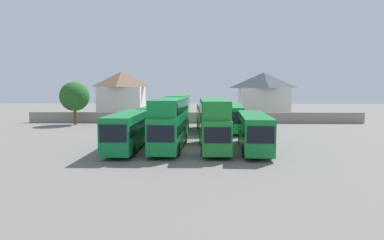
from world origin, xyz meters
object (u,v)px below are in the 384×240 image
object	(u,v)px
bus_8	(234,116)
tree_left_of_lot	(74,96)
bus_1	(128,129)
bus_3	(214,121)
bus_2	(170,121)
bus_7	(208,117)
bus_5	(154,117)
bus_6	(178,111)
house_terrace_centre	(263,95)
bus_4	(254,130)
house_terrace_left	(122,94)

from	to	relation	value
bus_8	tree_left_of_lot	distance (m)	25.71
bus_1	bus_3	xyz separation A→B (m)	(8.24, 0.37, 0.72)
bus_2	bus_7	bearing A→B (deg)	166.08
bus_3	bus_8	xyz separation A→B (m)	(3.28, 13.81, -0.74)
bus_5	bus_8	size ratio (longest dim) A/B	0.93
bus_5	tree_left_of_lot	world-z (taller)	tree_left_of_lot
bus_6	house_terrace_centre	size ratio (longest dim) A/B	1.19
bus_5	bus_7	distance (m)	7.37
bus_6	tree_left_of_lot	world-z (taller)	tree_left_of_lot
bus_1	bus_6	world-z (taller)	bus_6
bus_2	tree_left_of_lot	distance (m)	26.82
bus_7	tree_left_of_lot	world-z (taller)	tree_left_of_lot
bus_8	bus_5	bearing A→B (deg)	-85.18
bus_8	bus_4	bearing A→B (deg)	7.10
bus_5	house_terrace_centre	xyz separation A→B (m)	(18.36, 18.69, 2.51)
bus_7	tree_left_of_lot	xyz separation A→B (m)	(-21.04, 7.40, 2.52)
bus_6	bus_8	xyz separation A→B (m)	(7.58, -0.00, -0.76)
tree_left_of_lot	house_terrace_centre	bearing A→B (deg)	19.86
bus_8	tree_left_of_lot	size ratio (longest dim) A/B	1.67
bus_2	bus_4	xyz separation A→B (m)	(8.07, -0.62, -0.80)
bus_1	bus_7	xyz separation A→B (m)	(7.99, 13.91, -0.04)
bus_5	bus_6	size ratio (longest dim) A/B	0.96
bus_3	house_terrace_left	world-z (taller)	house_terrace_left
bus_1	bus_2	world-z (taller)	bus_2
bus_7	house_terrace_centre	xyz separation A→B (m)	(11.00, 18.97, 2.47)
bus_3	bus_8	bearing A→B (deg)	165.50
bus_8	bus_6	bearing A→B (deg)	-85.16
house_terrace_left	house_terrace_centre	world-z (taller)	house_terrace_left
bus_6	bus_8	world-z (taller)	bus_6
bus_1	tree_left_of_lot	world-z (taller)	tree_left_of_lot
bus_3	bus_4	xyz separation A→B (m)	(3.83, -0.30, -0.77)
bus_1	bus_5	world-z (taller)	bus_1
bus_4	tree_left_of_lot	xyz separation A→B (m)	(-25.13, 21.24, 2.53)
bus_2	tree_left_of_lot	xyz separation A→B (m)	(-17.06, 20.62, 1.73)
house_terrace_left	bus_5	bearing A→B (deg)	-64.70
house_terrace_centre	bus_2	bearing A→B (deg)	-114.95
bus_1	bus_8	bearing A→B (deg)	141.63
bus_1	house_terrace_left	xyz separation A→B (m)	(-8.13, 32.73, 2.53)
bus_4	house_terrace_centre	xyz separation A→B (m)	(6.91, 32.82, 2.48)
bus_8	bus_7	bearing A→B (deg)	-80.73
bus_1	bus_5	xyz separation A→B (m)	(0.63, 14.19, -0.08)
bus_1	bus_5	size ratio (longest dim) A/B	1.01
bus_2	bus_7	distance (m)	13.83
house_terrace_left	tree_left_of_lot	bearing A→B (deg)	-113.30
bus_4	bus_8	xyz separation A→B (m)	(-0.55, 14.11, 0.03)
bus_6	house_terrace_centre	xyz separation A→B (m)	(15.04, 18.70, 1.69)
bus_4	bus_8	bearing A→B (deg)	-174.34
bus_1	house_terrace_left	bearing A→B (deg)	-165.31
bus_2	bus_5	bearing A→B (deg)	-163.12
bus_2	bus_8	xyz separation A→B (m)	(7.52, 13.50, -0.78)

